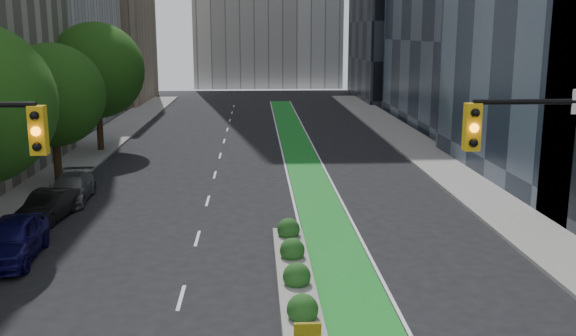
{
  "coord_description": "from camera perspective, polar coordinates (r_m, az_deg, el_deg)",
  "views": [
    {
      "loc": [
        -0.08,
        -13.28,
        8.3
      ],
      "look_at": [
        1.21,
        11.63,
        3.0
      ],
      "focal_mm": 40.0,
      "sensor_mm": 36.0,
      "label": 1
    }
  ],
  "objects": [
    {
      "name": "sidewalk_right",
      "position": [
        40.91,
        13.98,
        0.04
      ],
      "size": [
        3.6,
        90.0,
        0.15
      ],
      "primitive_type": "cube",
      "color": "gray",
      "rests_on": "ground"
    },
    {
      "name": "sidewalk_left",
      "position": [
        40.87,
        -19.56,
        -0.32
      ],
      "size": [
        3.6,
        90.0,
        0.15
      ],
      "primitive_type": "cube",
      "color": "gray",
      "rests_on": "ground"
    },
    {
      "name": "tree_far",
      "position": [
        46.65,
        -16.68,
        8.3
      ],
      "size": [
        6.6,
        6.6,
        9.0
      ],
      "color": "black",
      "rests_on": "ground"
    },
    {
      "name": "parked_car_left_near",
      "position": [
        25.92,
        -23.34,
        -5.82
      ],
      "size": [
        2.25,
        4.88,
        1.62
      ],
      "primitive_type": "imported",
      "rotation": [
        0.0,
        0.0,
        0.07
      ],
      "color": "#100C4B",
      "rests_on": "ground"
    },
    {
      "name": "median_planter",
      "position": [
        21.84,
        0.6,
        -9.29
      ],
      "size": [
        1.2,
        10.26,
        1.1
      ],
      "color": "gray",
      "rests_on": "ground"
    },
    {
      "name": "parked_car_left_mid",
      "position": [
        30.68,
        -20.55,
        -3.19
      ],
      "size": [
        1.87,
        4.2,
        1.34
      ],
      "primitive_type": "imported",
      "rotation": [
        0.0,
        0.0,
        -0.11
      ],
      "color": "black",
      "rests_on": "ground"
    },
    {
      "name": "parked_car_left_far",
      "position": [
        33.76,
        -18.73,
        -1.72
      ],
      "size": [
        2.11,
        4.69,
        1.33
      ],
      "primitive_type": "imported",
      "rotation": [
        0.0,
        0.0,
        0.05
      ],
      "color": "#515356",
      "rests_on": "ground"
    },
    {
      "name": "bike_lane_paint",
      "position": [
        44.17,
        1.09,
        1.17
      ],
      "size": [
        2.2,
        70.0,
        0.01
      ],
      "primitive_type": "cube",
      "color": "#188525",
      "rests_on": "ground"
    },
    {
      "name": "tree_midfar",
      "position": [
        37.08,
        -20.2,
        6.08
      ],
      "size": [
        5.6,
        5.6,
        7.76
      ],
      "color": "black",
      "rests_on": "ground"
    }
  ]
}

